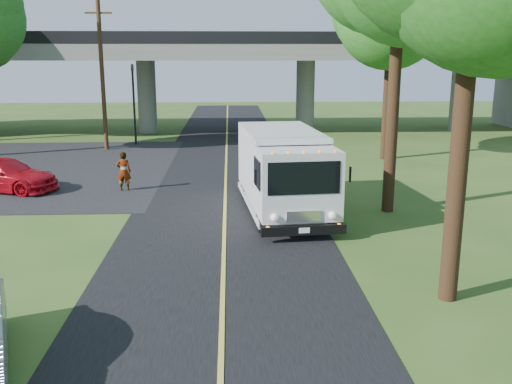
{
  "coord_description": "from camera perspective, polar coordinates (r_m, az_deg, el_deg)",
  "views": [
    {
      "loc": [
        0.22,
        -11.72,
        5.83
      ],
      "look_at": [
        1.02,
        5.69,
        1.6
      ],
      "focal_mm": 40.0,
      "sensor_mm": 36.0,
      "label": 1
    }
  ],
  "objects": [
    {
      "name": "ground",
      "position": [
        13.09,
        -3.42,
        -12.83
      ],
      "size": [
        120.0,
        120.0,
        0.0
      ],
      "primitive_type": "plane",
      "color": "#2F4F1C",
      "rests_on": "ground"
    },
    {
      "name": "parking_lot",
      "position": [
        32.3,
        -22.94,
        2.16
      ],
      "size": [
        16.0,
        18.0,
        0.01
      ],
      "primitive_type": "cube",
      "color": "black",
      "rests_on": "ground"
    },
    {
      "name": "utility_pole",
      "position": [
        36.57,
        -15.13,
        11.24
      ],
      "size": [
        1.6,
        0.26,
        9.0
      ],
      "color": "#472D19",
      "rests_on": "ground"
    },
    {
      "name": "pedestrian",
      "position": [
        25.46,
        -13.09,
        2.03
      ],
      "size": [
        0.63,
        0.42,
        1.72
      ],
      "primitive_type": "imported",
      "rotation": [
        0.0,
        0.0,
        3.13
      ],
      "color": "gray",
      "rests_on": "ground"
    },
    {
      "name": "overpass",
      "position": [
        43.74,
        -2.99,
        11.95
      ],
      "size": [
        54.0,
        10.0,
        7.3
      ],
      "color": "slate",
      "rests_on": "ground"
    },
    {
      "name": "red_sedan",
      "position": [
        27.2,
        -23.96,
        1.6
      ],
      "size": [
        5.24,
        3.35,
        1.41
      ],
      "primitive_type": "imported",
      "rotation": [
        0.0,
        0.0,
        1.27
      ],
      "color": "#B10A16",
      "rests_on": "ground"
    },
    {
      "name": "tree_right_far",
      "position": [
        32.9,
        13.87,
        17.57
      ],
      "size": [
        5.77,
        5.67,
        10.99
      ],
      "color": "#382314",
      "rests_on": "ground"
    },
    {
      "name": "road",
      "position": [
        22.49,
        -3.12,
        -1.38
      ],
      "size": [
        7.0,
        90.0,
        0.02
      ],
      "primitive_type": "cube",
      "color": "black",
      "rests_on": "ground"
    },
    {
      "name": "traffic_signal",
      "position": [
        38.32,
        -12.14,
        9.4
      ],
      "size": [
        0.18,
        0.22,
        5.2
      ],
      "color": "black",
      "rests_on": "ground"
    },
    {
      "name": "step_van",
      "position": [
        21.15,
        2.76,
        2.27
      ],
      "size": [
        3.34,
        7.51,
        3.06
      ],
      "rotation": [
        0.0,
        0.0,
        0.09
      ],
      "color": "silver",
      "rests_on": "ground"
    },
    {
      "name": "lane_line",
      "position": [
        22.48,
        -3.12,
        -1.33
      ],
      "size": [
        0.12,
        90.0,
        0.01
      ],
      "primitive_type": "cube",
      "color": "gold",
      "rests_on": "road"
    }
  ]
}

